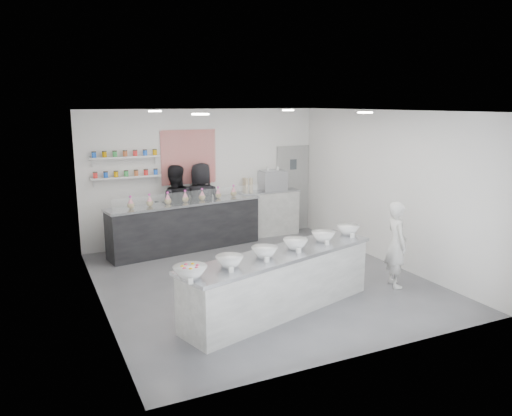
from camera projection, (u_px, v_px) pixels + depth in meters
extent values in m
plane|color=#515156|center=(260.00, 280.00, 8.98)|extent=(6.00, 6.00, 0.00)
plane|color=white|center=(261.00, 111.00, 8.36)|extent=(6.00, 6.00, 0.00)
plane|color=white|center=(204.00, 176.00, 11.33)|extent=(5.50, 0.00, 5.50)
plane|color=white|center=(96.00, 213.00, 7.53)|extent=(0.00, 6.00, 6.00)
plane|color=white|center=(386.00, 187.00, 9.81)|extent=(0.00, 6.00, 6.00)
cube|color=gray|center=(292.00, 188.00, 12.35)|extent=(0.88, 0.04, 2.10)
cube|color=#BA0D0B|center=(189.00, 157.00, 11.07)|extent=(1.25, 0.03, 1.20)
cube|color=silver|center=(126.00, 177.00, 10.49)|extent=(1.45, 0.22, 0.04)
cube|color=silver|center=(125.00, 157.00, 10.41)|extent=(1.45, 0.22, 0.04)
cylinder|color=white|center=(200.00, 114.00, 6.90)|extent=(0.24, 0.24, 0.02)
cylinder|color=white|center=(365.00, 112.00, 8.05)|extent=(0.24, 0.24, 0.02)
cylinder|color=white|center=(155.00, 111.00, 9.20)|extent=(0.24, 0.24, 0.02)
cylinder|color=white|center=(288.00, 110.00, 10.36)|extent=(0.24, 0.24, 0.02)
cube|color=#A5A5A0|center=(280.00, 282.00, 7.57)|extent=(3.48, 1.72, 0.93)
cube|color=black|center=(186.00, 226.00, 10.73)|extent=(3.46, 1.13, 1.05)
cube|color=white|center=(191.00, 198.00, 10.35)|extent=(3.32, 0.52, 0.29)
cube|color=#A5A5A0|center=(269.00, 213.00, 11.97)|extent=(1.46, 0.46, 1.08)
cube|color=#93969E|center=(273.00, 181.00, 11.85)|extent=(0.61, 0.42, 0.46)
imported|color=silver|center=(396.00, 244.00, 8.57)|extent=(0.51, 0.63, 1.50)
imported|color=black|center=(175.00, 207.00, 10.80)|extent=(1.03, 0.89, 1.83)
imported|color=black|center=(202.00, 204.00, 11.05)|extent=(1.06, 0.89, 1.86)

